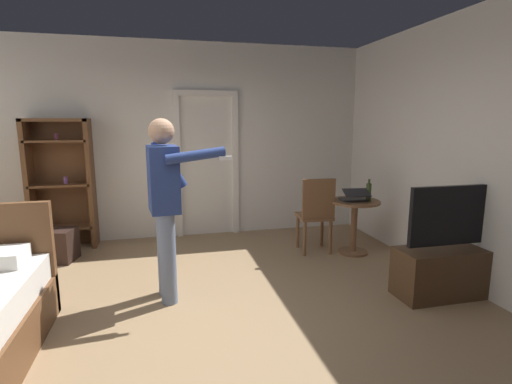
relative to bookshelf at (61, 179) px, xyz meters
name	(u,v)px	position (x,y,z in m)	size (l,w,h in m)	color
ground_plane	(196,322)	(1.54, -2.47, -0.93)	(6.10, 6.10, 0.00)	#997A56
wall_back	(177,142)	(1.54, 0.23, 0.47)	(5.79, 0.12, 2.81)	silver
wall_right	(488,152)	(4.37, -2.47, 0.47)	(0.12, 5.52, 2.81)	silver
doorway_frame	(207,154)	(1.96, 0.15, 0.29)	(0.93, 0.08, 2.13)	white
bookshelf	(61,179)	(0.00, 0.00, 0.00)	(0.81, 0.32, 1.73)	brown
tv_flatscreen	(450,264)	(4.01, -2.52, -0.62)	(1.06, 0.40, 1.10)	#4C331E
side_table	(354,218)	(3.69, -1.17, -0.46)	(0.63, 0.63, 0.70)	brown
laptop	(354,197)	(3.65, -1.21, -0.18)	(0.36, 0.37, 0.16)	black
bottle_on_table	(369,192)	(3.83, -1.25, -0.11)	(0.06, 0.06, 0.28)	#34431F
wooden_chair	(316,212)	(3.21, -1.04, -0.39)	(0.45, 0.45, 0.99)	brown
person_blue_shirt	(166,198)	(1.33, -1.94, 0.06)	(0.76, 0.55, 1.72)	slate
suitcase_dark	(53,245)	(-0.03, -0.56, -0.73)	(0.52, 0.35, 0.40)	black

